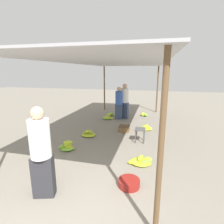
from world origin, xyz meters
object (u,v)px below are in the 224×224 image
at_px(vendor_foreground, 41,152).
at_px(banana_pile_left_2, 107,118).
at_px(banana_pile_left_1, 67,146).
at_px(banana_pile_left_3, 111,114).
at_px(banana_pile_left_0, 88,134).
at_px(banana_pile_right_2, 144,115).
at_px(shopper_walking_mid, 125,101).
at_px(banana_pile_right_1, 146,128).
at_px(shopper_walking_far, 119,103).
at_px(crate_near, 124,129).
at_px(basin_black, 129,183).
at_px(banana_pile_right_0, 141,161).
at_px(stool, 140,131).

xyz_separation_m(vendor_foreground, banana_pile_left_2, (-0.28, 5.62, -0.84)).
relative_size(vendor_foreground, banana_pile_left_1, 3.61).
bearing_deg(banana_pile_left_3, banana_pile_left_0, -90.98).
relative_size(vendor_foreground, banana_pile_left_2, 2.77).
height_order(banana_pile_left_2, banana_pile_left_3, banana_pile_left_2).
relative_size(banana_pile_right_2, shopper_walking_mid, 0.27).
xyz_separation_m(banana_pile_left_3, banana_pile_right_1, (1.99, -1.85, -0.00)).
distance_m(banana_pile_left_1, banana_pile_left_3, 4.40).
height_order(banana_pile_left_1, banana_pile_left_3, banana_pile_left_1).
bearing_deg(shopper_walking_far, crate_near, -71.34).
xyz_separation_m(banana_pile_left_1, banana_pile_left_2, (0.26, 3.68, -0.04)).
bearing_deg(basin_black, vendor_foreground, -156.93).
height_order(banana_pile_left_3, banana_pile_right_0, banana_pile_right_0).
bearing_deg(banana_pile_left_2, basin_black, -69.71).
bearing_deg(shopper_walking_far, banana_pile_left_3, 136.06).
bearing_deg(shopper_walking_far, banana_pile_left_2, -161.83).
height_order(basin_black, shopper_walking_far, shopper_walking_far).
height_order(stool, banana_pile_right_1, stool).
xyz_separation_m(vendor_foreground, crate_near, (0.85, 4.04, -0.80)).
distance_m(stool, banana_pile_left_1, 2.42).
relative_size(basin_black, banana_pile_left_1, 0.93).
bearing_deg(banana_pile_right_1, banana_pile_left_2, 150.07).
bearing_deg(crate_near, banana_pile_right_2, 76.97).
relative_size(banana_pile_right_2, shopper_walking_far, 0.30).
relative_size(banana_pile_left_2, shopper_walking_mid, 0.36).
xyz_separation_m(banana_pile_right_2, shopper_walking_far, (-1.21, -0.90, 0.77)).
bearing_deg(stool, shopper_walking_far, 115.84).
bearing_deg(banana_pile_right_1, shopper_walking_far, 137.46).
bearing_deg(vendor_foreground, banana_pile_left_1, 105.69).
xyz_separation_m(banana_pile_left_1, shopper_walking_mid, (1.05, 4.09, 0.79)).
bearing_deg(banana_pile_right_2, banana_pile_right_1, -84.41).
height_order(vendor_foreground, banana_pile_right_2, vendor_foreground).
relative_size(banana_pile_left_0, banana_pile_right_1, 1.02).
relative_size(vendor_foreground, shopper_walking_far, 1.09).
relative_size(banana_pile_right_1, banana_pile_right_2, 1.08).
height_order(vendor_foreground, banana_pile_right_1, vendor_foreground).
distance_m(banana_pile_left_0, banana_pile_right_1, 2.42).
bearing_deg(shopper_walking_far, basin_black, -75.87).
relative_size(banana_pile_left_0, shopper_walking_mid, 0.30).
bearing_deg(shopper_walking_mid, banana_pile_left_1, -104.41).
bearing_deg(stool, banana_pile_left_0, 177.27).
height_order(banana_pile_left_0, shopper_walking_mid, shopper_walking_mid).
relative_size(banana_pile_left_2, banana_pile_right_1, 1.23).
bearing_deg(banana_pile_right_1, banana_pile_left_0, -147.73).
relative_size(banana_pile_left_1, banana_pile_left_2, 0.77).
relative_size(vendor_foreground, stool, 3.72).
xyz_separation_m(banana_pile_right_1, crate_near, (-0.83, -0.45, 0.04)).
distance_m(stool, banana_pile_right_0, 1.49).
xyz_separation_m(banana_pile_left_1, banana_pile_right_0, (2.26, -0.29, -0.05)).
xyz_separation_m(banana_pile_right_1, shopper_walking_far, (-1.43, 1.31, 0.77)).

